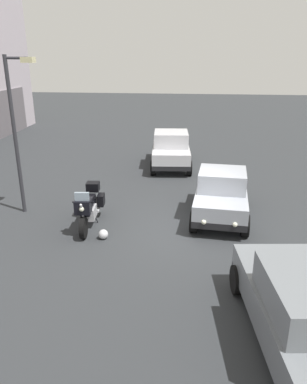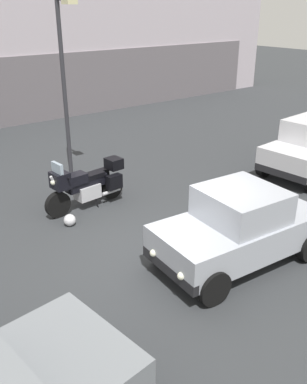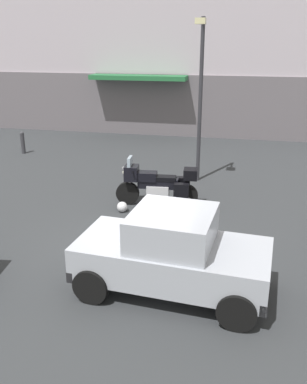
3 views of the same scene
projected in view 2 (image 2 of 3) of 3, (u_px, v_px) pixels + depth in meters
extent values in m
plane|color=#2D3033|center=(161.00, 255.00, 8.72)|extent=(80.00, 80.00, 0.00)
cylinder|color=black|center=(58.00, 205.00, 10.18)|extent=(0.65, 0.19, 0.64)
cylinder|color=black|center=(112.00, 187.00, 11.19)|extent=(0.65, 0.19, 0.64)
cylinder|color=#B7B7BC|center=(57.00, 188.00, 10.02)|extent=(0.33, 0.10, 0.68)
cube|color=#B7B7BC|center=(87.00, 191.00, 10.67)|extent=(0.63, 0.45, 0.36)
cube|color=black|center=(87.00, 182.00, 10.57)|extent=(1.12, 0.37, 0.28)
cube|color=black|center=(76.00, 179.00, 10.31)|extent=(0.55, 0.38, 0.24)
cube|color=black|center=(93.00, 175.00, 10.64)|extent=(0.58, 0.35, 0.12)
cube|color=black|center=(60.00, 180.00, 10.02)|extent=(0.40, 0.47, 0.40)
cube|color=#8C9EAD|center=(57.00, 169.00, 9.87)|extent=(0.11, 0.41, 0.28)
sphere|color=#EAEACC|center=(53.00, 182.00, 9.90)|extent=(0.14, 0.14, 0.14)
cylinder|color=black|center=(63.00, 175.00, 10.03)|extent=(0.09, 0.62, 0.04)
cylinder|color=#B7B7BC|center=(111.00, 191.00, 10.96)|extent=(0.56, 0.14, 0.09)
cube|color=black|center=(114.00, 182.00, 10.82)|extent=(0.42, 0.23, 0.36)
cube|color=black|center=(101.00, 176.00, 11.20)|extent=(0.42, 0.23, 0.36)
cube|color=black|center=(114.00, 163.00, 10.99)|extent=(0.39, 0.43, 0.28)
cylinder|color=black|center=(97.00, 201.00, 10.75)|extent=(0.03, 0.13, 0.29)
sphere|color=silver|center=(70.00, 220.00, 9.85)|extent=(0.28, 0.28, 0.28)
cube|color=#8C9EAD|center=(303.00, 135.00, 12.03)|extent=(0.17, 1.39, 0.51)
cube|color=black|center=(281.00, 173.00, 11.81)|extent=(0.25, 1.64, 0.20)
cylinder|color=black|center=(265.00, 166.00, 12.62)|extent=(0.66, 0.27, 0.64)
cube|color=#8C9EAD|center=(2.00, 363.00, 4.47)|extent=(0.23, 1.49, 0.48)
cube|color=black|center=(107.00, 356.00, 5.67)|extent=(0.32, 1.76, 0.20)
cylinder|color=black|center=(48.00, 344.00, 6.01)|extent=(0.66, 0.29, 0.64)
cube|color=#9EA3AD|center=(239.00, 233.00, 8.27)|extent=(3.52, 1.84, 0.64)
cube|color=#9EA3AD|center=(241.00, 204.00, 8.02)|extent=(1.52, 1.55, 0.60)
cube|color=#8C9EAD|center=(215.00, 213.00, 7.69)|extent=(0.17, 1.33, 0.51)
cube|color=#8C9EAD|center=(266.00, 197.00, 8.34)|extent=(0.17, 1.33, 0.48)
cube|color=black|center=(169.00, 269.00, 7.54)|extent=(0.25, 1.56, 0.20)
cube|color=black|center=(294.00, 222.00, 9.18)|extent=(0.25, 1.56, 0.20)
cylinder|color=black|center=(213.00, 287.00, 7.21)|extent=(0.66, 0.27, 0.64)
cylinder|color=black|center=(164.00, 249.00, 8.34)|extent=(0.66, 0.27, 0.64)
cylinder|color=black|center=(256.00, 217.00, 9.59)|extent=(0.66, 0.27, 0.64)
sphere|color=silver|center=(181.00, 276.00, 7.13)|extent=(0.14, 0.14, 0.14)
sphere|color=silver|center=(153.00, 253.00, 7.79)|extent=(0.14, 0.14, 0.14)
cylinder|color=#2D2D33|center=(64.00, 91.00, 12.07)|extent=(0.12, 0.12, 4.95)
cube|color=beige|center=(69.00, 1.00, 10.62)|extent=(0.28, 0.36, 0.16)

